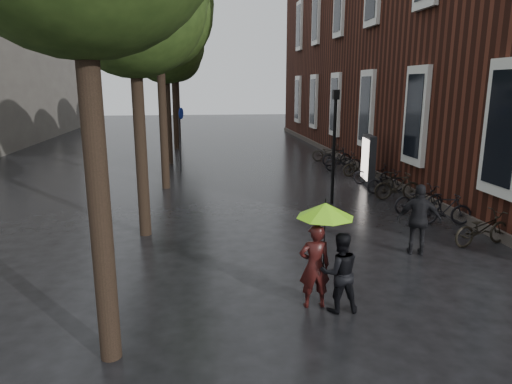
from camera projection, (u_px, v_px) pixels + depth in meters
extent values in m
plane|color=black|center=(383.00, 376.00, 6.61)|extent=(120.00, 120.00, 0.00)
cube|color=#38160F|center=(431.00, 50.00, 25.37)|extent=(10.00, 33.00, 12.00)
cube|color=silver|center=(506.00, 129.00, 11.91)|extent=(0.25, 1.60, 3.60)
cube|color=black|center=(503.00, 129.00, 11.90)|extent=(0.10, 1.20, 3.00)
cube|color=silver|center=(417.00, 116.00, 16.74)|extent=(0.25, 1.60, 3.60)
cube|color=black|center=(414.00, 116.00, 16.73)|extent=(0.10, 1.20, 3.00)
cube|color=silver|center=(367.00, 109.00, 21.57)|extent=(0.25, 1.60, 3.60)
cube|color=black|center=(365.00, 109.00, 21.56)|extent=(0.10, 1.20, 3.00)
cube|color=silver|center=(336.00, 105.00, 26.39)|extent=(0.25, 1.60, 3.60)
cube|color=black|center=(334.00, 105.00, 26.38)|extent=(0.10, 1.20, 3.00)
cube|color=silver|center=(340.00, 3.00, 25.13)|extent=(0.25, 1.60, 3.60)
cube|color=black|center=(338.00, 3.00, 25.12)|extent=(0.10, 1.20, 3.00)
cube|color=silver|center=(314.00, 102.00, 31.22)|extent=(0.25, 1.60, 3.60)
cube|color=black|center=(313.00, 102.00, 31.21)|extent=(0.10, 1.20, 3.00)
cube|color=silver|center=(317.00, 16.00, 29.96)|extent=(0.25, 1.60, 3.60)
cube|color=black|center=(315.00, 16.00, 29.95)|extent=(0.10, 1.20, 3.00)
cube|color=silver|center=(298.00, 99.00, 36.05)|extent=(0.25, 1.60, 3.60)
cube|color=black|center=(297.00, 99.00, 36.04)|extent=(0.10, 1.20, 3.00)
cube|color=silver|center=(300.00, 26.00, 34.79)|extent=(0.25, 1.60, 3.60)
cube|color=black|center=(299.00, 26.00, 34.77)|extent=(0.10, 1.20, 3.00)
cube|color=#3F3833|center=(342.00, 156.00, 26.10)|extent=(0.40, 33.00, 0.30)
cylinder|color=black|center=(100.00, 212.00, 6.54)|extent=(0.32, 0.32, 4.68)
cylinder|color=black|center=(141.00, 155.00, 12.34)|extent=(0.32, 0.32, 4.51)
cylinder|color=black|center=(163.00, 127.00, 18.11)|extent=(0.32, 0.32, 4.95)
cylinder|color=black|center=(169.00, 122.00, 23.95)|extent=(0.32, 0.32, 4.40)
cylinder|color=black|center=(175.00, 112.00, 29.71)|extent=(0.32, 0.32, 4.79)
cylinder|color=black|center=(178.00, 109.00, 35.52)|extent=(0.32, 0.32, 4.57)
imported|color=black|center=(315.00, 266.00, 8.52)|extent=(0.60, 0.40, 1.63)
imported|color=black|center=(340.00, 272.00, 8.37)|extent=(0.75, 0.59, 1.52)
cylinder|color=black|center=(324.00, 246.00, 8.42)|extent=(0.02, 0.02, 1.37)
cone|color=#81E818|center=(325.00, 210.00, 8.26)|extent=(1.07, 1.07, 0.27)
cylinder|color=black|center=(326.00, 201.00, 8.22)|extent=(0.02, 0.02, 0.08)
imported|color=black|center=(419.00, 220.00, 11.18)|extent=(1.13, 0.77, 1.78)
imported|color=black|center=(482.00, 228.00, 11.91)|extent=(1.84, 0.98, 0.92)
imported|color=black|center=(445.00, 209.00, 13.67)|extent=(1.65, 0.73, 0.96)
imported|color=black|center=(419.00, 199.00, 14.89)|extent=(1.85, 0.86, 0.94)
imported|color=black|center=(398.00, 186.00, 16.64)|extent=(1.74, 0.59, 1.03)
imported|color=black|center=(386.00, 182.00, 17.78)|extent=(1.75, 0.89, 0.88)
imported|color=black|center=(374.00, 174.00, 19.30)|extent=(1.76, 0.96, 0.88)
imported|color=black|center=(359.00, 166.00, 21.00)|extent=(1.58, 0.58, 0.93)
imported|color=black|center=(343.00, 161.00, 22.31)|extent=(1.80, 0.77, 0.92)
imported|color=black|center=(337.00, 156.00, 23.67)|extent=(1.68, 0.70, 0.98)
imported|color=black|center=(329.00, 153.00, 25.09)|extent=(1.88, 0.97, 0.94)
cube|color=black|center=(368.00, 160.00, 19.21)|extent=(0.28, 1.37, 2.07)
cube|color=white|center=(365.00, 159.00, 19.18)|extent=(0.04, 1.15, 1.70)
cylinder|color=black|center=(334.00, 152.00, 15.80)|extent=(0.11, 0.11, 3.70)
cube|color=black|center=(336.00, 95.00, 15.35)|extent=(0.20, 0.20, 0.32)
sphere|color=#FFE5B2|center=(336.00, 95.00, 15.35)|extent=(0.17, 0.17, 0.17)
cylinder|color=#262628|center=(180.00, 142.00, 22.53)|extent=(0.07, 0.07, 2.76)
cylinder|color=navy|center=(181.00, 113.00, 22.23)|extent=(0.03, 0.55, 0.55)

